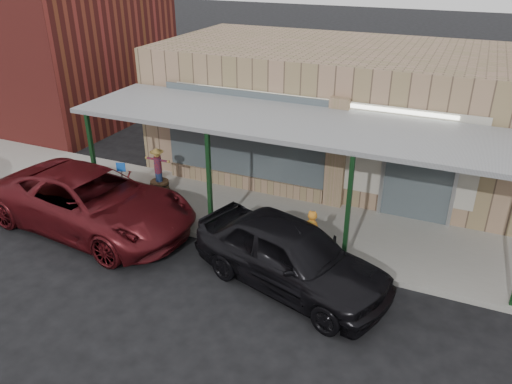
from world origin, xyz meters
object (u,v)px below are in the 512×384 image
at_px(barrel_pumpkin, 280,225).
at_px(handicap_sign, 122,178).
at_px(car_maroon, 92,201).
at_px(parked_sedan, 291,255).
at_px(barrel_scarecrow, 159,178).

distance_m(barrel_pumpkin, handicap_sign, 4.91).
bearing_deg(handicap_sign, car_maroon, -107.69).
bearing_deg(car_maroon, barrel_pumpkin, -66.52).
distance_m(handicap_sign, parked_sedan, 6.02).
bearing_deg(barrel_pumpkin, handicap_sign, -176.94).
relative_size(barrel_pumpkin, car_maroon, 0.12).
xyz_separation_m(barrel_scarecrow, parked_sedan, (5.28, -2.63, 0.17)).
bearing_deg(barrel_scarecrow, car_maroon, -79.18).
bearing_deg(handicap_sign, barrel_scarecrow, 47.61).
relative_size(handicap_sign, parked_sedan, 0.26).
height_order(barrel_scarecrow, handicap_sign, barrel_scarecrow).
height_order(handicap_sign, parked_sedan, parked_sedan).
xyz_separation_m(handicap_sign, parked_sedan, (5.81, -1.57, -0.18)).
bearing_deg(barrel_pumpkin, car_maroon, -162.36).
bearing_deg(barrel_scarecrow, handicap_sign, -92.07).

